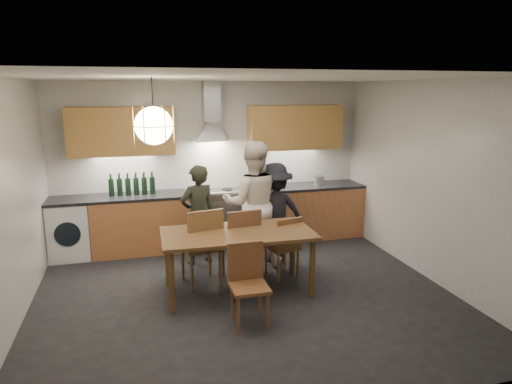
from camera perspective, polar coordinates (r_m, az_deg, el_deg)
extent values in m
plane|color=black|center=(5.76, -1.42, -12.75)|extent=(5.00, 5.00, 0.00)
cube|color=silver|center=(7.49, -5.60, 3.65)|extent=(5.00, 0.02, 2.60)
cube|color=silver|center=(3.27, 8.01, -8.46)|extent=(5.00, 0.02, 2.60)
cube|color=silver|center=(5.34, -28.58, -1.58)|extent=(0.02, 4.50, 2.60)
cube|color=silver|center=(6.38, 20.87, 1.28)|extent=(0.02, 4.50, 2.60)
cube|color=white|center=(5.20, -1.58, 14.10)|extent=(5.00, 4.50, 0.02)
cube|color=#CF824F|center=(7.29, -14.20, -3.96)|extent=(1.45, 0.60, 0.86)
cube|color=#CF824F|center=(7.78, 5.71, -2.58)|extent=(2.05, 0.60, 0.86)
cube|color=white|center=(7.36, -22.22, -4.43)|extent=(0.58, 0.58, 0.85)
cube|color=black|center=(7.18, -16.79, -0.65)|extent=(2.05, 0.62, 0.04)
cube|color=black|center=(7.67, 5.78, 0.66)|extent=(2.05, 0.62, 0.04)
cube|color=silver|center=(7.40, -5.05, -3.60)|extent=(0.90, 0.60, 0.80)
cube|color=black|center=(7.14, -4.64, -4.38)|extent=(0.78, 0.02, 0.42)
cube|color=slate|center=(7.29, -5.12, -0.28)|extent=(0.90, 0.60, 0.08)
cube|color=silver|center=(7.03, -4.75, -0.26)|extent=(0.90, 0.08, 0.04)
cube|color=tan|center=(7.15, -16.47, 7.28)|extent=(1.55, 0.35, 0.72)
cube|color=tan|center=(7.61, 4.90, 8.05)|extent=(1.55, 0.35, 0.72)
cube|color=silver|center=(7.27, -5.59, 11.22)|extent=(0.26, 0.22, 0.62)
cylinder|color=black|center=(4.95, -12.81, 10.97)|extent=(0.01, 0.01, 0.50)
sphere|color=#FFE0A5|center=(4.97, -12.66, 8.09)|extent=(0.40, 0.40, 0.40)
torus|color=gold|center=(4.97, -12.66, 8.09)|extent=(0.43, 0.43, 0.01)
cube|color=brown|center=(5.59, -2.31, -5.19)|extent=(1.86, 0.96, 0.04)
cylinder|color=brown|center=(5.28, -10.53, -11.02)|extent=(0.07, 0.07, 0.74)
cylinder|color=brown|center=(5.98, -10.98, -8.15)|extent=(0.07, 0.07, 0.74)
cylinder|color=brown|center=(5.61, 7.05, -9.46)|extent=(0.07, 0.07, 0.74)
cylinder|color=brown|center=(6.27, 4.59, -6.95)|extent=(0.07, 0.07, 0.74)
cube|color=brown|center=(5.95, -6.94, -6.79)|extent=(0.54, 0.54, 0.04)
cube|color=brown|center=(5.67, -6.30, -4.81)|extent=(0.46, 0.13, 0.51)
cylinder|color=brown|center=(6.26, -5.82, -8.27)|extent=(0.04, 0.04, 0.48)
cylinder|color=brown|center=(5.94, -4.52, -9.46)|extent=(0.04, 0.04, 0.48)
cylinder|color=brown|center=(6.15, -9.13, -8.77)|extent=(0.04, 0.04, 0.48)
cylinder|color=brown|center=(5.82, -8.01, -10.02)|extent=(0.04, 0.04, 0.48)
cube|color=brown|center=(6.07, -2.05, -6.53)|extent=(0.48, 0.48, 0.04)
cube|color=brown|center=(5.81, -1.43, -4.69)|extent=(0.44, 0.09, 0.48)
cylinder|color=brown|center=(6.37, -1.01, -7.95)|extent=(0.04, 0.04, 0.45)
cylinder|color=brown|center=(6.06, 0.15, -9.07)|extent=(0.04, 0.04, 0.45)
cylinder|color=brown|center=(6.26, -4.13, -8.34)|extent=(0.04, 0.04, 0.45)
cylinder|color=brown|center=(5.95, -3.12, -9.51)|extent=(0.04, 0.04, 0.45)
cube|color=brown|center=(6.17, 3.26, -6.86)|extent=(0.47, 0.47, 0.04)
cube|color=brown|center=(5.96, 4.20, -5.28)|extent=(0.38, 0.13, 0.42)
cylinder|color=brown|center=(6.44, 3.64, -8.02)|extent=(0.03, 0.03, 0.39)
cylinder|color=brown|center=(6.20, 5.24, -8.89)|extent=(0.03, 0.03, 0.39)
cylinder|color=brown|center=(6.28, 1.26, -8.54)|extent=(0.03, 0.03, 0.39)
cylinder|color=brown|center=(6.04, 2.80, -9.45)|extent=(0.03, 0.03, 0.39)
cube|color=brown|center=(4.94, -0.82, -11.85)|extent=(0.39, 0.39, 0.04)
cube|color=brown|center=(5.01, -1.34, -8.60)|extent=(0.39, 0.04, 0.43)
cylinder|color=brown|center=(4.87, -2.20, -15.15)|extent=(0.03, 0.03, 0.40)
cylinder|color=brown|center=(5.14, -3.03, -13.54)|extent=(0.03, 0.03, 0.40)
cylinder|color=brown|center=(4.94, 1.51, -14.70)|extent=(0.03, 0.03, 0.40)
cylinder|color=brown|center=(5.21, 0.48, -13.15)|extent=(0.03, 0.03, 0.40)
imported|color=black|center=(6.56, -7.25, -2.85)|extent=(0.60, 0.47, 1.45)
imported|color=silver|center=(6.47, -0.38, -1.46)|extent=(0.99, 0.85, 1.78)
imported|color=black|center=(6.63, 2.33, -2.58)|extent=(0.99, 0.63, 1.45)
imported|color=silver|center=(7.43, 2.23, 0.81)|extent=(0.41, 0.41, 0.08)
cylinder|color=silver|center=(7.77, 7.89, 1.41)|extent=(0.20, 0.20, 0.13)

